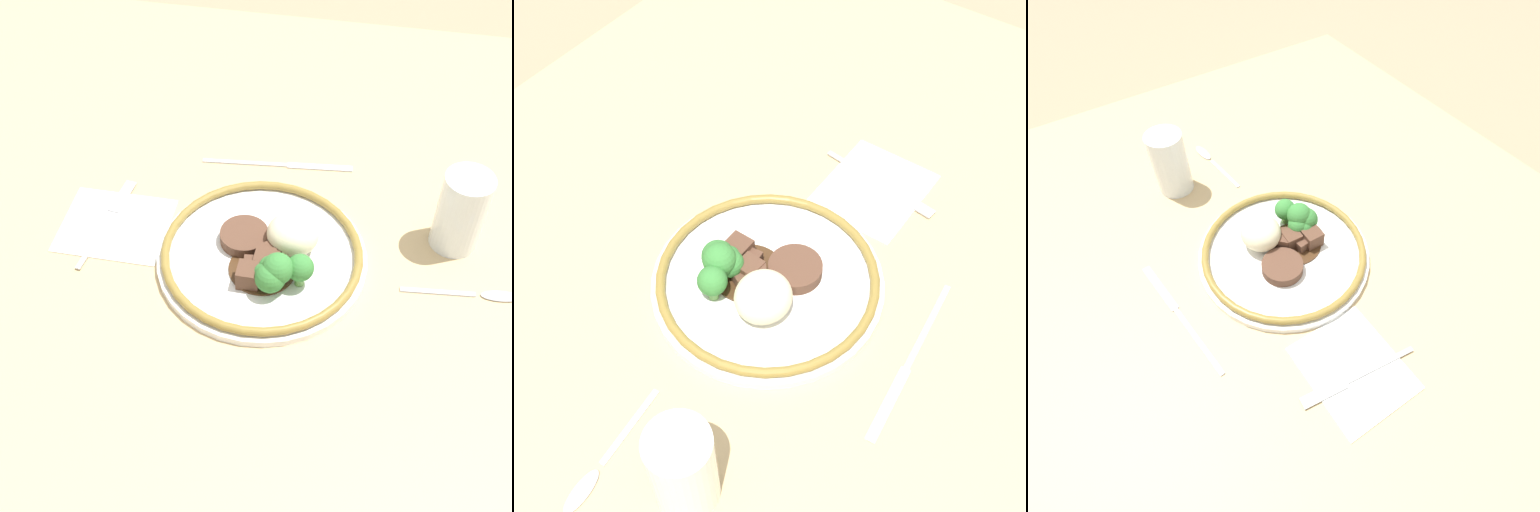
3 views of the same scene
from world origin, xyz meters
The scene contains 8 objects.
ground_plane centered at (0.00, 0.00, 0.00)m, with size 8.00×8.00×0.00m, color #998466.
dining_table centered at (0.00, 0.00, 0.02)m, with size 1.29×1.16×0.04m.
napkin centered at (-0.17, -0.01, 0.04)m, with size 0.15×0.13×0.00m.
plate centered at (0.05, -0.04, 0.06)m, with size 0.28×0.28×0.07m.
juice_glass centered at (0.30, 0.04, 0.09)m, with size 0.07×0.07×0.12m.
fork centered at (-0.18, 0.00, 0.04)m, with size 0.03×0.18×0.00m.
knife centered at (0.04, 0.15, 0.04)m, with size 0.23×0.03×0.00m.
spoon centered at (0.34, -0.05, 0.04)m, with size 0.16×0.03×0.01m.
Camera 1 is at (0.15, -0.66, 0.78)m, focal length 50.00 mm.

